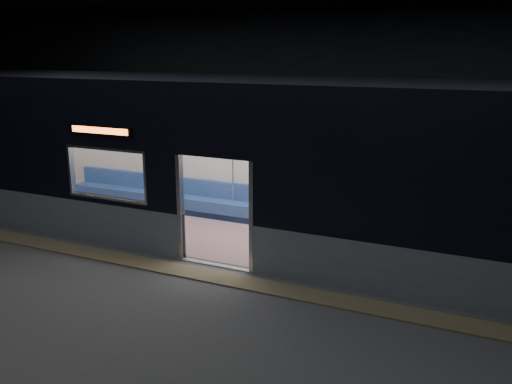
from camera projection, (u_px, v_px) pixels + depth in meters
The scene contains 6 objects.
station_floor at pixel (186, 288), 9.15m from camera, with size 24.00×14.00×0.01m, color #47494C.
station_envelope at pixel (179, 65), 8.21m from camera, with size 24.00×14.00×5.00m.
tactile_strip at pixel (203, 275), 9.63m from camera, with size 22.80×0.50×0.03m, color #8C7F59.
metro_car at pixel (250, 154), 10.91m from camera, with size 18.00×3.04×3.35m.
passenger at pixel (368, 204), 11.17m from camera, with size 0.39×0.68×1.37m.
handbag at pixel (367, 213), 10.99m from camera, with size 0.26×0.23×0.13m, color black.
Camera 1 is at (4.58, -7.17, 3.91)m, focal length 38.00 mm.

